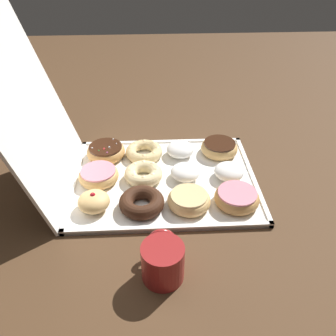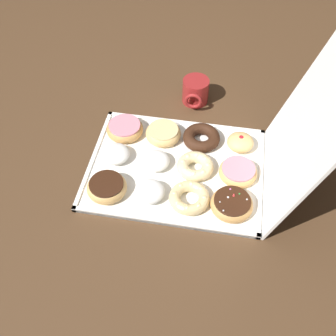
{
  "view_description": "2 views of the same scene",
  "coord_description": "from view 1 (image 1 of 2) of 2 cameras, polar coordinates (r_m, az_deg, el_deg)",
  "views": [
    {
      "loc": [
        -0.79,
        0.03,
        0.63
      ],
      "look_at": [
        -0.01,
        -0.01,
        0.05
      ],
      "focal_mm": 37.31,
      "sensor_mm": 36.0,
      "label": 1
    },
    {
      "loc": [
        0.79,
        0.11,
        0.97
      ],
      "look_at": [
        0.03,
        -0.02,
        0.05
      ],
      "focal_mm": 44.32,
      "sensor_mm": 36.0,
      "label": 2
    }
  ],
  "objects": [
    {
      "name": "ground_plane",
      "position": [
        1.01,
        -0.6,
        -2.13
      ],
      "size": [
        3.0,
        3.0,
        0.0
      ],
      "primitive_type": "plane",
      "color": "#4C331E"
    },
    {
      "name": "donut_box",
      "position": [
        1.01,
        -0.61,
        -1.9
      ],
      "size": [
        0.4,
        0.52,
        0.01
      ],
      "color": "white",
      "rests_on": "ground"
    },
    {
      "name": "box_lid_open",
      "position": [
        0.93,
        -22.04,
        9.21
      ],
      "size": [
        0.4,
        0.15,
        0.49
      ],
      "primitive_type": "cube",
      "rotation": [
        1.29,
        0.0,
        0.0
      ],
      "color": "white",
      "rests_on": "ground"
    },
    {
      "name": "pink_frosted_donut_0",
      "position": [
        0.93,
        11.18,
        -4.75
      ],
      "size": [
        0.12,
        0.12,
        0.04
      ],
      "color": "tan",
      "rests_on": "donut_box"
    },
    {
      "name": "powdered_filled_donut_1",
      "position": [
        1.01,
        9.94,
        -0.58
      ],
      "size": [
        0.08,
        0.08,
        0.04
      ],
      "color": "white",
      "rests_on": "donut_box"
    },
    {
      "name": "chocolate_frosted_donut_2",
      "position": [
        1.11,
        8.38,
        3.32
      ],
      "size": [
        0.12,
        0.12,
        0.04
      ],
      "color": "tan",
      "rests_on": "donut_box"
    },
    {
      "name": "glazed_ring_donut_3",
      "position": [
        0.91,
        3.45,
        -5.22
      ],
      "size": [
        0.11,
        0.11,
        0.04
      ],
      "color": "#E5B770",
      "rests_on": "donut_box"
    },
    {
      "name": "powdered_filled_donut_4",
      "position": [
        0.99,
        2.87,
        -0.83
      ],
      "size": [
        0.08,
        0.08,
        0.04
      ],
      "color": "white",
      "rests_on": "donut_box"
    },
    {
      "name": "powdered_filled_donut_5",
      "position": [
        1.09,
        1.99,
        3.06
      ],
      "size": [
        0.08,
        0.08,
        0.04
      ],
      "color": "white",
      "rests_on": "donut_box"
    },
    {
      "name": "chocolate_cake_ring_donut_6",
      "position": [
        0.9,
        -4.32,
        -5.6
      ],
      "size": [
        0.12,
        0.12,
        0.04
      ],
      "color": "#381E11",
      "rests_on": "donut_box"
    },
    {
      "name": "cruller_donut_7",
      "position": [
        1.0,
        -4.02,
        -0.85
      ],
      "size": [
        0.11,
        0.11,
        0.04
      ],
      "color": "beige",
      "rests_on": "donut_box"
    },
    {
      "name": "cruller_donut_8",
      "position": [
        1.09,
        -3.92,
        2.7
      ],
      "size": [
        0.12,
        0.12,
        0.03
      ],
      "color": "#EACC8C",
      "rests_on": "donut_box"
    },
    {
      "name": "jelly_filled_donut_9",
      "position": [
        0.91,
        -12.03,
        -5.36
      ],
      "size": [
        0.08,
        0.08,
        0.05
      ],
      "color": "#E5B770",
      "rests_on": "donut_box"
    },
    {
      "name": "pink_frosted_donut_10",
      "position": [
        1.01,
        -11.26,
        -1.09
      ],
      "size": [
        0.11,
        0.11,
        0.04
      ],
      "color": "tan",
      "rests_on": "donut_box"
    },
    {
      "name": "sprinkle_donut_11",
      "position": [
        1.1,
        -10.12,
        2.72
      ],
      "size": [
        0.12,
        0.12,
        0.04
      ],
      "color": "tan",
      "rests_on": "donut_box"
    },
    {
      "name": "coffee_mug",
      "position": [
        0.75,
        -0.87,
        -14.86
      ],
      "size": [
        0.11,
        0.09,
        0.09
      ],
      "color": "maroon",
      "rests_on": "ground"
    }
  ]
}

